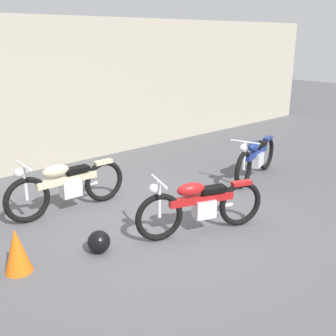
% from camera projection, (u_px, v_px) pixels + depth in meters
% --- Properties ---
extents(ground_plane, '(40.00, 40.00, 0.00)m').
position_uv_depth(ground_plane, '(168.00, 226.00, 5.97)').
color(ground_plane, '#56565B').
extents(building_wall, '(18.00, 0.30, 3.04)m').
position_uv_depth(building_wall, '(41.00, 94.00, 8.26)').
color(building_wall, '#B2A893').
rests_on(building_wall, ground_plane).
extents(helmet, '(0.29, 0.29, 0.29)m').
position_uv_depth(helmet, '(99.00, 242.00, 5.19)').
color(helmet, black).
rests_on(helmet, ground_plane).
extents(traffic_cone, '(0.32, 0.32, 0.55)m').
position_uv_depth(traffic_cone, '(17.00, 250.00, 4.73)').
color(traffic_cone, orange).
rests_on(traffic_cone, ground_plane).
extents(motorcycle_cream, '(2.01, 0.56, 0.90)m').
position_uv_depth(motorcycle_cream, '(67.00, 185.00, 6.34)').
color(motorcycle_cream, black).
rests_on(motorcycle_cream, ground_plane).
extents(motorcycle_blue, '(1.90, 0.77, 0.88)m').
position_uv_depth(motorcycle_blue, '(256.00, 157.00, 7.84)').
color(motorcycle_blue, black).
rests_on(motorcycle_blue, ground_plane).
extents(motorcycle_red, '(1.84, 0.83, 0.86)m').
position_uv_depth(motorcycle_red, '(200.00, 205.00, 5.64)').
color(motorcycle_red, black).
rests_on(motorcycle_red, ground_plane).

